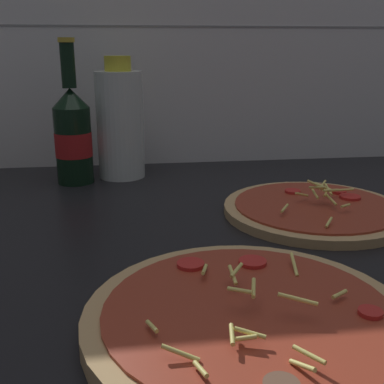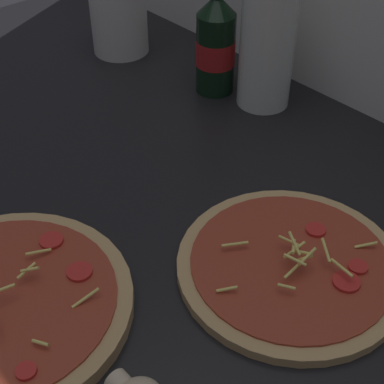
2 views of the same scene
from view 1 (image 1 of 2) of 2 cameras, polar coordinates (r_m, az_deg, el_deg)
counter_slab at (r=60.91cm, az=5.66°, el=-7.34°), size 160.00×90.00×2.50cm
tile_backsplash at (r=100.46cm, az=-0.06°, el=19.05°), size 160.00×1.13×60.00cm
pizza_near at (r=43.35cm, az=6.71°, el=-14.70°), size 28.77×28.77×4.27cm
pizza_far at (r=72.83cm, az=14.37°, el=-1.99°), size 26.61×26.61×5.19cm
beer_bottle at (r=88.12cm, az=-13.94°, el=6.69°), size 6.53×6.53×25.13cm
oil_bottle at (r=90.46cm, az=-8.52°, el=8.10°), size 8.64×8.64×22.09cm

